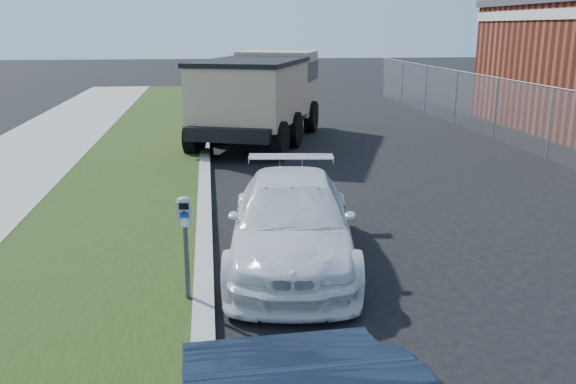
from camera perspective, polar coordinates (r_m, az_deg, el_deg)
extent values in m
plane|color=black|center=(8.23, 10.74, -8.22)|extent=(120.00, 120.00, 0.00)
cube|color=gray|center=(9.69, -7.85, -3.99)|extent=(0.25, 50.00, 0.15)
cube|color=black|center=(9.84, -17.22, -4.30)|extent=(3.00, 50.00, 0.13)
plane|color=slate|center=(16.66, 23.33, 5.88)|extent=(0.00, 30.00, 30.00)
cylinder|color=gray|center=(16.56, 23.66, 8.95)|extent=(0.04, 30.00, 0.04)
cylinder|color=gray|center=(16.66, 23.33, 5.88)|extent=(0.06, 0.06, 1.80)
cylinder|color=gray|center=(19.27, 18.85, 7.40)|extent=(0.06, 0.06, 1.80)
cylinder|color=gray|center=(21.99, 15.44, 8.52)|extent=(0.06, 0.06, 1.80)
cylinder|color=gray|center=(24.77, 12.77, 9.38)|extent=(0.06, 0.06, 1.80)
cylinder|color=gray|center=(27.59, 10.63, 10.04)|extent=(0.06, 0.06, 1.80)
cylinder|color=gray|center=(30.45, 8.89, 10.58)|extent=(0.06, 0.06, 1.80)
cylinder|color=#3F4247|center=(7.24, -9.44, -6.54)|extent=(0.06, 0.06, 0.91)
cube|color=gray|center=(7.04, -9.65, -1.91)|extent=(0.17, 0.12, 0.27)
ellipsoid|color=gray|center=(7.01, -9.70, -0.84)|extent=(0.18, 0.12, 0.10)
cube|color=black|center=(6.96, -9.73, -1.34)|extent=(0.11, 0.02, 0.07)
cube|color=navy|center=(6.99, -9.69, -2.12)|extent=(0.10, 0.01, 0.06)
cylinder|color=silver|center=(7.02, -9.66, -2.90)|extent=(0.10, 0.01, 0.10)
cube|color=#3F4247|center=(6.98, -9.70, -1.90)|extent=(0.04, 0.01, 0.05)
imported|color=white|center=(8.54, 0.26, -2.75)|extent=(2.21, 4.34, 1.21)
cube|color=black|center=(17.68, -2.71, 6.94)|extent=(4.16, 6.64, 0.34)
cube|color=#9F8766|center=(19.76, -1.01, 10.18)|extent=(2.77, 2.44, 1.96)
cube|color=black|center=(19.73, -1.02, 11.32)|extent=(2.80, 2.47, 0.59)
cube|color=#9F8766|center=(16.83, -3.44, 9.29)|extent=(3.61, 4.68, 1.57)
cube|color=black|center=(16.77, -3.49, 12.06)|extent=(3.74, 4.80, 0.12)
cube|color=black|center=(20.76, -0.40, 7.97)|extent=(2.26, 0.94, 0.29)
cylinder|color=black|center=(20.08, -4.22, 7.26)|extent=(0.63, 1.03, 0.98)
cylinder|color=black|center=(19.55, 2.18, 7.08)|extent=(0.63, 1.03, 0.98)
cylinder|color=black|center=(17.58, -6.69, 6.08)|extent=(0.63, 1.03, 0.98)
cylinder|color=black|center=(16.98, 0.57, 5.87)|extent=(0.63, 1.03, 0.98)
cylinder|color=black|center=(15.95, -8.75, 5.08)|extent=(0.63, 1.03, 0.98)
cylinder|color=black|center=(15.29, -0.80, 4.82)|extent=(0.63, 1.03, 0.98)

